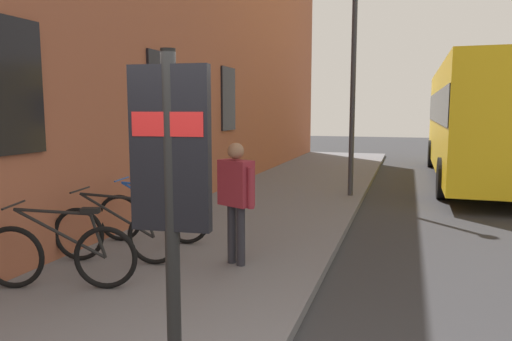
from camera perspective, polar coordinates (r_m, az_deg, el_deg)
ground at (r=8.76m, az=17.68°, el=-7.11°), size 60.00×60.00×0.00m
sidewalk_pavement at (r=11.03m, az=3.27°, el=-3.51°), size 24.00×3.50×0.12m
station_facade at (r=12.70m, az=-4.89°, el=19.22°), size 22.00×0.65×9.52m
bicycle_nearest_sign at (r=5.84m, az=-22.48°, el=-9.34°), size 0.66×1.71×0.97m
bicycle_beside_lamp at (r=6.56m, az=-16.42°, el=-7.27°), size 0.48×1.76×0.97m
bicycle_leaning_wall at (r=7.40m, az=-12.23°, el=-5.49°), size 0.48×1.76×0.97m
transit_info_sign at (r=3.21m, az=-10.20°, el=-0.14°), size 0.13×0.55×2.40m
city_bus at (r=15.55m, az=25.46°, el=5.84°), size 10.52×2.70×3.35m
pedestrian_near_bus at (r=6.12m, az=-2.42°, el=-2.46°), size 0.39×0.56×1.59m
street_lamp at (r=11.34m, az=11.63°, el=12.84°), size 0.28×0.28×5.30m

